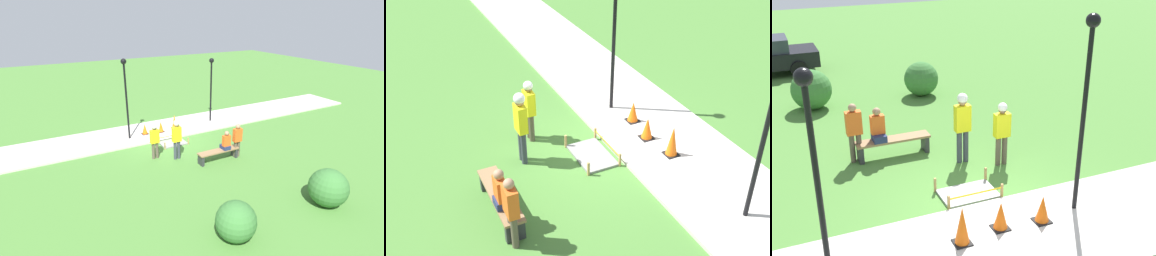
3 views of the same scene
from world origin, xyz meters
TOP-DOWN VIEW (x-y plane):
  - ground_plane at (0.00, 0.00)m, footprint 60.00×60.00m
  - sidewalk at (0.00, -1.47)m, footprint 28.00×2.93m
  - wet_concrete_patch at (-0.12, 0.55)m, footprint 1.34×0.90m
  - traffic_cone_near_patch at (-1.01, -1.19)m, footprint 0.34×0.34m
  - traffic_cone_far_patch at (-0.12, -1.04)m, footprint 0.34×0.34m
  - traffic_cone_sidewalk_edge at (0.78, -1.16)m, footprint 0.34×0.34m
  - park_bench at (-1.12, 3.22)m, footprint 1.98×0.44m
  - person_seated_on_bench at (-1.49, 3.27)m, footprint 0.36×0.44m
  - worker_supervisor at (0.44, 2.16)m, footprint 0.40×0.27m
  - worker_assistant at (1.29, 1.64)m, footprint 0.40×0.24m
  - bystander_in_orange_shirt at (-2.10, 3.28)m, footprint 0.40×0.22m
  - lamppost_near at (1.70, -0.99)m, footprint 0.28×0.28m
  - lamppost_far at (-3.50, -1.32)m, footprint 0.28×0.28m
  - shrub_rounded_near at (-2.62, 7.81)m, footprint 1.34×1.34m
  - shrub_rounded_mid at (1.19, 7.68)m, footprint 1.23×1.23m

SIDE VIEW (x-z plane):
  - ground_plane at x=0.00m, z-range 0.00..0.00m
  - wet_concrete_patch at x=-0.12m, z-range -0.14..0.22m
  - sidewalk at x=0.00m, z-range 0.00..0.10m
  - park_bench at x=-1.12m, z-range 0.11..0.62m
  - traffic_cone_sidewalk_edge at x=0.78m, z-range 0.10..0.69m
  - traffic_cone_far_patch at x=-0.12m, z-range 0.10..0.70m
  - traffic_cone_near_patch at x=-1.01m, z-range 0.10..0.90m
  - shrub_rounded_mid at x=1.19m, z-range 0.00..1.23m
  - shrub_rounded_near at x=-2.62m, z-range 0.00..1.34m
  - person_seated_on_bench at x=-1.49m, z-range 0.41..1.30m
  - bystander_in_orange_shirt at x=-2.10m, z-range 0.10..1.70m
  - worker_assistant at x=1.29m, z-range 0.15..1.83m
  - worker_supervisor at x=0.44m, z-range 0.20..2.08m
  - lamppost_far at x=-3.50m, z-range 0.70..4.47m
  - lamppost_near at x=1.70m, z-range 0.72..4.86m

